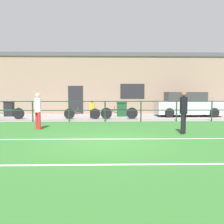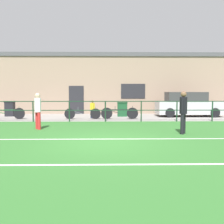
% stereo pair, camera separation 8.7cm
% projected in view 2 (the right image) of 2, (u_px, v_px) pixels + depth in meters
% --- Properties ---
extents(ground, '(60.00, 44.00, 0.04)m').
position_uv_depth(ground, '(104.00, 143.00, 8.48)').
color(ground, '#33702D').
extents(field_line_touchline, '(36.00, 0.11, 0.00)m').
position_uv_depth(field_line_touchline, '(104.00, 139.00, 9.09)').
color(field_line_touchline, white).
rests_on(field_line_touchline, ground).
extents(field_line_hash, '(36.00, 0.11, 0.00)m').
position_uv_depth(field_line_hash, '(103.00, 165.00, 5.88)').
color(field_line_hash, white).
rests_on(field_line_hash, ground).
extents(pavement_strip, '(48.00, 5.00, 0.02)m').
position_uv_depth(pavement_strip, '(106.00, 117.00, 16.95)').
color(pavement_strip, gray).
rests_on(pavement_strip, ground).
extents(perimeter_fence, '(36.07, 0.07, 1.15)m').
position_uv_depth(perimeter_fence, '(105.00, 108.00, 14.41)').
color(perimeter_fence, '#193823').
rests_on(perimeter_fence, ground).
extents(clubhouse_facade, '(28.00, 2.56, 4.58)m').
position_uv_depth(clubhouse_facade, '(106.00, 84.00, 20.47)').
color(clubhouse_facade, gray).
rests_on(clubhouse_facade, ground).
extents(player_goalkeeper, '(0.29, 0.41, 1.67)m').
position_uv_depth(player_goalkeeper, '(183.00, 110.00, 10.16)').
color(player_goalkeeper, black).
rests_on(player_goalkeeper, ground).
extents(player_striker, '(0.30, 0.37, 1.60)m').
position_uv_depth(player_striker, '(38.00, 109.00, 11.43)').
color(player_striker, red).
rests_on(player_striker, ground).
extents(spectator_child, '(0.30, 0.19, 1.10)m').
position_uv_depth(spectator_child, '(92.00, 108.00, 16.19)').
color(spectator_child, '#232D4C').
rests_on(spectator_child, pavement_strip).
extents(parked_car_red, '(4.26, 1.79, 1.62)m').
position_uv_depth(parked_car_red, '(188.00, 105.00, 17.33)').
color(parked_car_red, '#B7B7BC').
rests_on(parked_car_red, pavement_strip).
extents(bicycle_parked_0, '(2.18, 0.04, 0.73)m').
position_uv_depth(bicycle_parked_0, '(83.00, 114.00, 15.61)').
color(bicycle_parked_0, black).
rests_on(bicycle_parked_0, pavement_strip).
extents(bicycle_parked_2, '(2.41, 0.04, 0.77)m').
position_uv_depth(bicycle_parked_2, '(5.00, 113.00, 15.51)').
color(bicycle_parked_2, black).
rests_on(bicycle_parked_2, pavement_strip).
extents(bicycle_parked_3, '(2.24, 0.04, 0.78)m').
position_uv_depth(bicycle_parked_3, '(119.00, 113.00, 15.65)').
color(bicycle_parked_3, black).
rests_on(bicycle_parked_3, pavement_strip).
extents(trash_bin_0, '(0.67, 0.57, 0.95)m').
position_uv_depth(trash_bin_0, '(122.00, 109.00, 17.33)').
color(trash_bin_0, '#194C28').
rests_on(trash_bin_0, pavement_strip).
extents(trash_bin_1, '(0.60, 0.51, 1.00)m').
position_uv_depth(trash_bin_1, '(10.00, 109.00, 17.43)').
color(trash_bin_1, black).
rests_on(trash_bin_1, pavement_strip).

